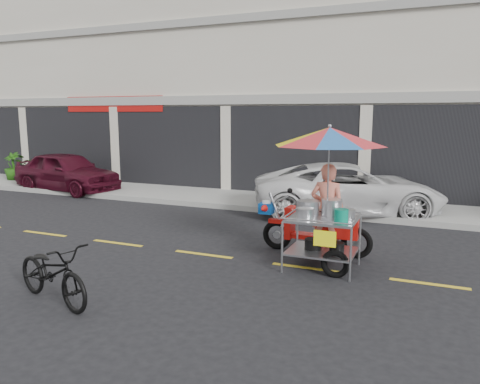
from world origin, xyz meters
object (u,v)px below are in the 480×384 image
at_px(maroon_sedan, 67,172).
at_px(white_pickup, 348,189).
at_px(near_bicycle, 53,272).
at_px(food_vendor_rig, 326,177).

bearing_deg(maroon_sedan, white_pickup, -82.41).
bearing_deg(maroon_sedan, near_bicycle, -130.32).
distance_m(maroon_sedan, near_bicycle, 10.21).
height_order(maroon_sedan, white_pickup, same).
height_order(maroon_sedan, food_vendor_rig, food_vendor_rig).
bearing_deg(white_pickup, maroon_sedan, 67.90).
xyz_separation_m(maroon_sedan, near_bicycle, (6.84, -7.57, -0.24)).
relative_size(white_pickup, near_bicycle, 2.91).
bearing_deg(near_bicycle, maroon_sedan, 58.52).
xyz_separation_m(maroon_sedan, food_vendor_rig, (9.95, -4.27, 0.87)).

